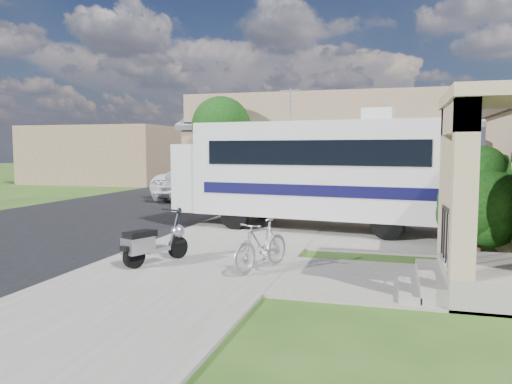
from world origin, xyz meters
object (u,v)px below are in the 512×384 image
(motorhome, at_px, (313,170))
(garden_hose, at_px, (432,271))
(shrub, at_px, (483,200))
(pickup_truck, at_px, (203,181))
(bicycle, at_px, (261,248))
(van, at_px, (243,172))
(scooter, at_px, (152,243))

(motorhome, height_order, garden_hose, motorhome)
(shrub, height_order, pickup_truck, shrub)
(shrub, distance_m, bicycle, 5.33)
(van, bearing_deg, bicycle, -71.13)
(shrub, bearing_deg, garden_hose, -119.38)
(shrub, relative_size, van, 0.38)
(scooter, relative_size, bicycle, 0.96)
(bicycle, relative_size, garden_hose, 3.97)
(van, relative_size, garden_hose, 15.48)
(bicycle, distance_m, pickup_truck, 14.97)
(bicycle, bearing_deg, scooter, -156.20)
(shrub, distance_m, pickup_truck, 15.28)
(motorhome, height_order, shrub, motorhome)
(scooter, bearing_deg, garden_hose, 30.97)
(scooter, xyz_separation_m, garden_hose, (5.56, 0.79, -0.40))
(van, bearing_deg, scooter, -77.11)
(motorhome, distance_m, scooter, 6.35)
(shrub, xyz_separation_m, bicycle, (-4.44, -2.84, -0.79))
(shrub, height_order, bicycle, shrub)
(scooter, height_order, pickup_truck, pickup_truck)
(bicycle, height_order, pickup_truck, pickup_truck)
(shrub, relative_size, pickup_truck, 0.42)
(motorhome, xyz_separation_m, shrub, (4.32, -2.79, -0.52))
(bicycle, distance_m, garden_hose, 3.34)
(motorhome, xyz_separation_m, bicycle, (-0.11, -5.63, -1.31))
(motorhome, height_order, scooter, motorhome)
(motorhome, height_order, pickup_truck, motorhome)
(scooter, bearing_deg, motorhome, 89.72)
(van, bearing_deg, pickup_truck, -87.26)
(shrub, height_order, garden_hose, shrub)
(motorhome, bearing_deg, van, 121.38)
(scooter, bearing_deg, pickup_truck, 130.19)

